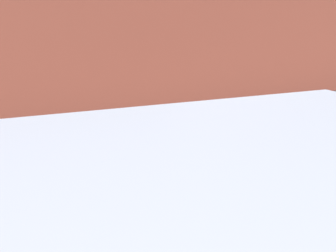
{
  "coord_description": "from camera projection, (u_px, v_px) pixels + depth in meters",
  "views": [
    {
      "loc": [
        -2.9,
        -4.35,
        2.69
      ],
      "look_at": [
        -0.58,
        1.1,
        0.75
      ],
      "focal_mm": 32.33,
      "sensor_mm": 36.0,
      "label": 1
    }
  ],
  "objects": [
    {
      "name": "motorcycle_black",
      "position": [
        158.0,
        136.0,
        6.68
      ],
      "size": [
        1.97,
        0.75,
        1.03
      ],
      "rotation": [
        0.0,
        0.0,
        -0.24
      ],
      "color": "black",
      "rests_on": "ground"
    },
    {
      "name": "motorcycle_blue",
      "position": [
        50.0,
        154.0,
        5.73
      ],
      "size": [
        1.97,
        0.75,
        1.03
      ],
      "rotation": [
        0.0,
        0.0,
        -0.24
      ],
      "color": "black",
      "rests_on": "ground"
    },
    {
      "name": "brick_building_wall",
      "position": [
        134.0,
        31.0,
        9.46
      ],
      "size": [
        36.0,
        0.5,
        5.17
      ],
      "primitive_type": "cube",
      "color": "brown",
      "rests_on": "ground"
    },
    {
      "name": "sidewalk_slab",
      "position": [
        179.0,
        145.0,
        7.25
      ],
      "size": [
        36.0,
        3.5,
        0.01
      ],
      "primitive_type": "cube",
      "color": "gray",
      "rests_on": "ground"
    },
    {
      "name": "ground_plane",
      "position": [
        219.0,
        177.0,
        5.72
      ],
      "size": [
        80.0,
        80.0,
        0.0
      ],
      "primitive_type": "plane",
      "color": "#2D2D30"
    },
    {
      "name": "motorcycle_green",
      "position": [
        247.0,
        126.0,
        7.37
      ],
      "size": [
        2.01,
        0.58,
        1.03
      ],
      "rotation": [
        0.0,
        0.0,
        -0.06
      ],
      "color": "black",
      "rests_on": "ground"
    }
  ]
}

